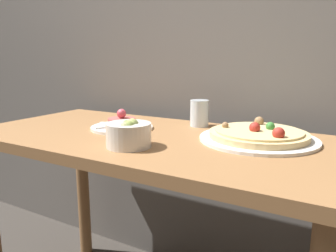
# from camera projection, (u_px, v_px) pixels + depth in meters

# --- Properties ---
(dining_table) EXTENTS (1.27, 0.61, 0.76)m
(dining_table) POSITION_uv_depth(u_px,v_px,m) (150.00, 169.00, 1.14)
(dining_table) COLOR olive
(dining_table) RESTS_ON ground_plane
(pizza_plate) EXTENTS (0.37, 0.37, 0.06)m
(pizza_plate) POSITION_uv_depth(u_px,v_px,m) (258.00, 136.00, 1.03)
(pizza_plate) COLOR white
(pizza_plate) RESTS_ON dining_table
(tartare_plate) EXTENTS (0.23, 0.23, 0.07)m
(tartare_plate) POSITION_uv_depth(u_px,v_px,m) (122.00, 125.00, 1.21)
(tartare_plate) COLOR white
(tartare_plate) RESTS_ON dining_table
(small_bowl) EXTENTS (0.13, 0.13, 0.08)m
(small_bowl) POSITION_uv_depth(u_px,v_px,m) (129.00, 134.00, 0.96)
(small_bowl) COLOR silver
(small_bowl) RESTS_ON dining_table
(drinking_glass) EXTENTS (0.07, 0.07, 0.10)m
(drinking_glass) POSITION_uv_depth(u_px,v_px,m) (199.00, 113.00, 1.25)
(drinking_glass) COLOR silver
(drinking_glass) RESTS_ON dining_table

